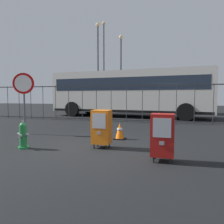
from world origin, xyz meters
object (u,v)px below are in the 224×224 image
(street_light_far_left, at_px, (121,68))
(newspaper_box_secondary, at_px, (102,127))
(street_light_far_right, at_px, (98,62))
(fire_hydrant, at_px, (23,135))
(bus_far, at_px, (115,92))
(traffic_cone, at_px, (120,131))
(stop_sign, at_px, (24,90))
(bus_near, at_px, (130,91))
(newspaper_box_primary, at_px, (163,135))
(street_light_near_left, at_px, (104,60))

(street_light_far_left, bearing_deg, newspaper_box_secondary, -77.78)
(street_light_far_right, bearing_deg, newspaper_box_secondary, -69.23)
(fire_hydrant, xyz_separation_m, street_light_far_left, (-0.67, 12.90, 3.34))
(bus_far, xyz_separation_m, street_light_far_right, (-0.86, -2.06, 2.43))
(traffic_cone, bearing_deg, stop_sign, -179.11)
(fire_hydrant, height_order, bus_near, bus_near)
(street_light_far_left, relative_size, street_light_far_right, 0.88)
(traffic_cone, bearing_deg, street_light_far_left, 104.41)
(fire_hydrant, distance_m, newspaper_box_secondary, 2.10)
(fire_hydrant, height_order, newspaper_box_secondary, newspaper_box_secondary)
(fire_hydrant, relative_size, newspaper_box_secondary, 0.73)
(newspaper_box_secondary, height_order, stop_sign, stop_sign)
(newspaper_box_primary, bearing_deg, bus_near, 106.19)
(street_light_near_left, bearing_deg, street_light_far_right, -77.97)
(bus_near, height_order, bus_far, same)
(stop_sign, distance_m, bus_near, 8.13)
(street_light_far_right, bearing_deg, traffic_cone, -66.04)
(traffic_cone, distance_m, bus_far, 12.75)
(newspaper_box_primary, relative_size, street_light_near_left, 0.12)
(fire_hydrant, xyz_separation_m, street_light_near_left, (-3.18, 15.95, 4.50))
(bus_near, bearing_deg, street_light_far_right, 148.30)
(bus_near, xyz_separation_m, street_light_near_left, (-3.93, 6.19, 3.14))
(newspaper_box_secondary, relative_size, street_light_far_right, 0.14)
(stop_sign, relative_size, bus_near, 0.21)
(fire_hydrant, xyz_separation_m, bus_near, (0.76, 9.76, 1.36))
(newspaper_box_primary, xyz_separation_m, street_light_far_left, (-4.31, 13.05, 3.12))
(bus_far, relative_size, street_light_near_left, 1.26)
(bus_near, bearing_deg, street_light_far_left, 119.50)
(newspaper_box_primary, height_order, street_light_near_left, street_light_near_left)
(bus_near, distance_m, street_light_far_right, 4.58)
(bus_near, relative_size, street_light_near_left, 1.25)
(street_light_near_left, height_order, street_light_far_left, street_light_near_left)
(street_light_near_left, bearing_deg, street_light_far_left, -50.64)
(street_light_near_left, xyz_separation_m, street_light_far_right, (0.83, -3.88, -0.71))
(traffic_cone, bearing_deg, bus_far, 106.59)
(street_light_far_right, bearing_deg, fire_hydrant, -78.99)
(stop_sign, xyz_separation_m, bus_far, (-0.02, 12.20, 0.11))
(traffic_cone, relative_size, street_light_far_right, 0.07)
(stop_sign, xyz_separation_m, bus_near, (2.23, 7.82, 0.11))
(newspaper_box_primary, distance_m, bus_far, 15.22)
(stop_sign, xyz_separation_m, street_light_far_left, (0.79, 10.96, 2.09))
(bus_far, height_order, street_light_far_left, street_light_far_left)
(newspaper_box_secondary, bearing_deg, stop_sign, 159.79)
(newspaper_box_secondary, distance_m, bus_far, 13.95)
(bus_near, height_order, street_light_far_left, street_light_far_left)
(street_light_near_left, bearing_deg, stop_sign, -83.05)
(bus_far, xyz_separation_m, street_light_far_left, (0.82, -1.24, 1.98))
(newspaper_box_primary, bearing_deg, fire_hydrant, 177.58)
(fire_hydrant, relative_size, street_light_far_left, 0.12)
(fire_hydrant, xyz_separation_m, traffic_cone, (2.13, 1.99, -0.09))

